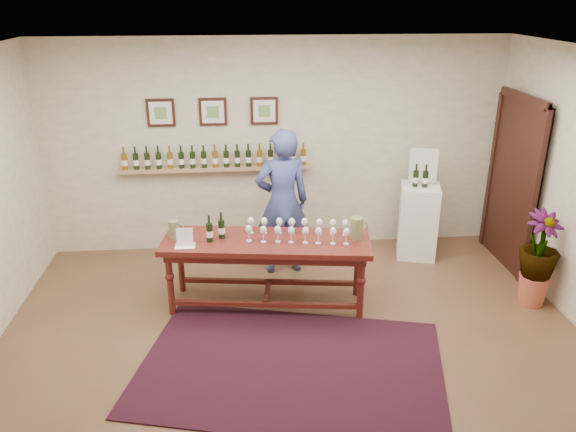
{
  "coord_description": "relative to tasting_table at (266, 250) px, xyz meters",
  "views": [
    {
      "loc": [
        -0.5,
        -4.65,
        3.31
      ],
      "look_at": [
        0.0,
        0.8,
        1.1
      ],
      "focal_mm": 35.0,
      "sensor_mm": 36.0,
      "label": 1
    }
  ],
  "objects": [
    {
      "name": "ground",
      "position": [
        0.23,
        -0.88,
        -0.68
      ],
      "size": [
        6.0,
        6.0,
        0.0
      ],
      "primitive_type": "plane",
      "color": "brown",
      "rests_on": "ground"
    },
    {
      "name": "room_shell",
      "position": [
        2.34,
        0.97,
        0.44
      ],
      "size": [
        6.0,
        6.0,
        6.0
      ],
      "color": "beige",
      "rests_on": "ground"
    },
    {
      "name": "rug",
      "position": [
        0.16,
        -1.17,
        -0.67
      ],
      "size": [
        3.2,
        2.51,
        0.02
      ],
      "primitive_type": "cube",
      "rotation": [
        0.0,
        0.0,
        -0.25
      ],
      "color": "#400E0B",
      "rests_on": "ground"
    },
    {
      "name": "tasting_table",
      "position": [
        0.0,
        0.0,
        0.0
      ],
      "size": [
        2.32,
        1.01,
        0.8
      ],
      "rotation": [
        0.0,
        0.0,
        -0.13
      ],
      "color": "#4C1613",
      "rests_on": "ground"
    },
    {
      "name": "table_glasses",
      "position": [
        0.35,
        0.01,
        0.22
      ],
      "size": [
        1.42,
        0.52,
        0.19
      ],
      "primitive_type": null,
      "rotation": [
        0.0,
        0.0,
        -0.15
      ],
      "color": "white",
      "rests_on": "tasting_table"
    },
    {
      "name": "table_bottles",
      "position": [
        -0.54,
        0.05,
        0.27
      ],
      "size": [
        0.29,
        0.17,
        0.31
      ],
      "primitive_type": null,
      "rotation": [
        0.0,
        0.0,
        -0.03
      ],
      "color": "black",
      "rests_on": "tasting_table"
    },
    {
      "name": "pitcher_left",
      "position": [
        -0.99,
        0.13,
        0.22
      ],
      "size": [
        0.15,
        0.15,
        0.21
      ],
      "primitive_type": null,
      "rotation": [
        0.0,
        0.0,
        -0.15
      ],
      "color": "olive",
      "rests_on": "tasting_table"
    },
    {
      "name": "pitcher_right",
      "position": [
        0.98,
        -0.06,
        0.24
      ],
      "size": [
        0.17,
        0.17,
        0.24
      ],
      "primitive_type": null,
      "rotation": [
        0.0,
        0.0,
        -0.07
      ],
      "color": "olive",
      "rests_on": "tasting_table"
    },
    {
      "name": "menu_card",
      "position": [
        -0.86,
        -0.07,
        0.22
      ],
      "size": [
        0.21,
        0.16,
        0.19
      ],
      "primitive_type": "cube",
      "rotation": [
        0.0,
        0.0,
        -0.01
      ],
      "color": "silver",
      "rests_on": "tasting_table"
    },
    {
      "name": "display_pedestal",
      "position": [
        2.05,
        1.09,
        -0.19
      ],
      "size": [
        0.6,
        0.6,
        0.97
      ],
      "primitive_type": "cube",
      "rotation": [
        0.0,
        0.0,
        -0.26
      ],
      "color": "white",
      "rests_on": "ground"
    },
    {
      "name": "pedestal_bottles",
      "position": [
        2.03,
        1.08,
        0.43
      ],
      "size": [
        0.28,
        0.14,
        0.27
      ],
      "primitive_type": null,
      "rotation": [
        0.0,
        0.0,
        -0.26
      ],
      "color": "black",
      "rests_on": "display_pedestal"
    },
    {
      "name": "info_sign",
      "position": [
        2.1,
        1.21,
        0.54
      ],
      "size": [
        0.35,
        0.11,
        0.49
      ],
      "primitive_type": "cube",
      "rotation": [
        0.0,
        0.0,
        -0.26
      ],
      "color": "silver",
      "rests_on": "display_pedestal"
    },
    {
      "name": "potted_plant",
      "position": [
        2.98,
        -0.26,
        -0.12
      ],
      "size": [
        0.62,
        0.62,
        0.96
      ],
      "rotation": [
        0.0,
        0.0,
        0.27
      ],
      "color": "#C15840",
      "rests_on": "ground"
    },
    {
      "name": "person",
      "position": [
        0.24,
        0.83,
        0.24
      ],
      "size": [
        0.72,
        0.53,
        1.83
      ],
      "primitive_type": "imported",
      "rotation": [
        0.0,
        0.0,
        3.28
      ],
      "color": "#374484",
      "rests_on": "ground"
    }
  ]
}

